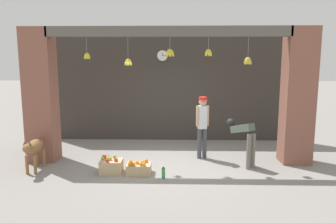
% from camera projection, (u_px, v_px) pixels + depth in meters
% --- Properties ---
extents(ground_plane, '(60.00, 60.00, 0.00)m').
position_uv_depth(ground_plane, '(168.00, 165.00, 8.04)').
color(ground_plane, gray).
extents(shop_back_wall, '(7.65, 0.12, 3.32)m').
position_uv_depth(shop_back_wall, '(170.00, 88.00, 10.27)').
color(shop_back_wall, '#38332D').
rests_on(shop_back_wall, ground_plane).
extents(shop_pillar_left, '(0.70, 0.60, 3.32)m').
position_uv_depth(shop_pillar_left, '(41.00, 96.00, 8.15)').
color(shop_pillar_left, brown).
rests_on(shop_pillar_left, ground_plane).
extents(shop_pillar_right, '(0.70, 0.60, 3.32)m').
position_uv_depth(shop_pillar_right, '(298.00, 96.00, 7.98)').
color(shop_pillar_right, brown).
rests_on(shop_pillar_right, ground_plane).
extents(storefront_awning, '(5.75, 0.25, 0.92)m').
position_uv_depth(storefront_awning, '(168.00, 33.00, 7.64)').
color(storefront_awning, '#5B564C').
extents(dog, '(0.33, 1.08, 0.79)m').
position_uv_depth(dog, '(34.00, 148.00, 7.52)').
color(dog, olive).
rests_on(dog, ground_plane).
extents(shopkeeper, '(0.34, 0.28, 1.61)m').
position_uv_depth(shopkeeper, '(202.00, 123.00, 8.40)').
color(shopkeeper, '#424247').
rests_on(shopkeeper, ground_plane).
extents(worker_stooping, '(0.61, 0.75, 1.10)m').
position_uv_depth(worker_stooping, '(244.00, 136.00, 7.82)').
color(worker_stooping, '#6B665B').
rests_on(worker_stooping, ground_plane).
extents(fruit_crate_oranges, '(0.54, 0.41, 0.31)m').
position_uv_depth(fruit_crate_oranges, '(139.00, 168.00, 7.38)').
color(fruit_crate_oranges, tan).
rests_on(fruit_crate_oranges, ground_plane).
extents(fruit_crate_apples, '(0.49, 0.42, 0.38)m').
position_uv_depth(fruit_crate_apples, '(111.00, 166.00, 7.44)').
color(fruit_crate_apples, tan).
rests_on(fruit_crate_apples, ground_plane).
extents(water_bottle, '(0.07, 0.07, 0.26)m').
position_uv_depth(water_bottle, '(163.00, 173.00, 7.07)').
color(water_bottle, '#38934C').
rests_on(water_bottle, ground_plane).
extents(wall_clock, '(0.34, 0.03, 0.34)m').
position_uv_depth(wall_clock, '(162.00, 56.00, 10.04)').
color(wall_clock, black).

